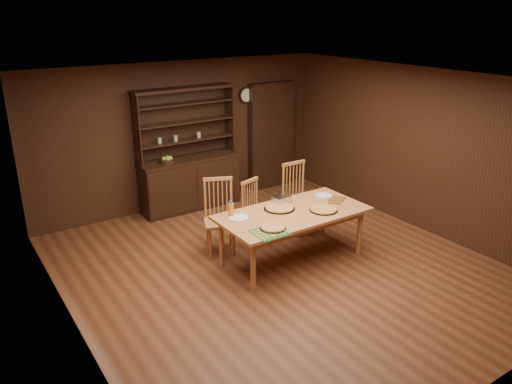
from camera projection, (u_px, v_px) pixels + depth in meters
floor at (280, 268)px, 7.02m from camera, size 6.00×6.00×0.00m
room_shell at (282, 161)px, 6.47m from camera, size 6.00×6.00×6.00m
china_hutch at (190, 176)px, 8.96m from camera, size 1.84×0.52×2.17m
doorway at (271, 136)px, 9.91m from camera, size 1.00×0.18×2.10m
wall_clock at (246, 95)px, 9.37m from camera, size 0.30×0.05×0.30m
dining_table at (293, 216)px, 7.02m from camera, size 2.13×1.06×0.75m
chair_left at (219, 213)px, 7.39m from camera, size 0.59×0.58×1.11m
chair_center at (254, 209)px, 7.73m from camera, size 0.49×0.48×0.97m
chair_right at (297, 194)px, 8.07m from camera, size 0.47×0.45×1.13m
pizza_left at (273, 227)px, 6.47m from camera, size 0.35×0.35×0.04m
pizza_right at (324, 209)px, 7.04m from camera, size 0.40×0.40×0.04m
pizza_center at (279, 208)px, 7.10m from camera, size 0.45×0.45×0.04m
cooling_rack at (269, 232)px, 6.34m from camera, size 0.51×0.51×0.02m
plate_left at (239, 218)px, 6.79m from camera, size 0.29×0.29×0.02m
plate_right at (324, 196)px, 7.58m from camera, size 0.27×0.27×0.02m
foil_dish at (282, 199)px, 7.32m from camera, size 0.26×0.20×0.10m
juice_bottle at (231, 209)px, 6.82m from camera, size 0.08×0.08×0.22m
pot_holder_a at (337, 199)px, 7.46m from camera, size 0.28×0.28×0.02m
pot_holder_b at (334, 202)px, 7.35m from camera, size 0.26×0.26×0.01m
fruit_bowl at (167, 160)px, 8.54m from camera, size 0.25×0.25×0.12m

